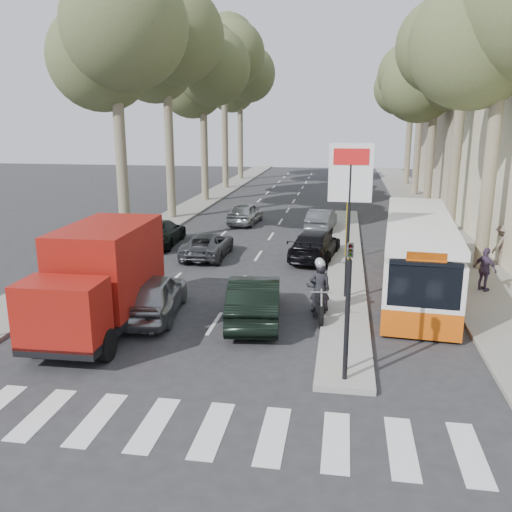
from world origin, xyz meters
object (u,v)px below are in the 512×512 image
at_px(silver_hatchback, 153,295).
at_px(red_truck, 101,277).
at_px(motorcycle, 319,290).
at_px(dark_hatchback, 255,298).
at_px(city_bus, 417,252).

bearing_deg(silver_hatchback, red_truck, 42.52).
relative_size(red_truck, motorcycle, 2.56).
distance_m(dark_hatchback, motorcycle, 2.18).
bearing_deg(dark_hatchback, silver_hatchback, -4.11).
distance_m(dark_hatchback, city_bus, 7.08).
height_order(dark_hatchback, red_truck, red_truck).
height_order(silver_hatchback, motorcycle, motorcycle).
bearing_deg(city_bus, motorcycle, -129.81).
xyz_separation_m(dark_hatchback, city_bus, (5.56, 4.32, 0.73)).
bearing_deg(red_truck, motorcycle, 17.30).
distance_m(red_truck, motorcycle, 6.98).
distance_m(silver_hatchback, dark_hatchback, 3.40).
bearing_deg(dark_hatchback, city_bus, -148.77).
height_order(city_bus, motorcycle, city_bus).
bearing_deg(dark_hatchback, red_truck, 11.23).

